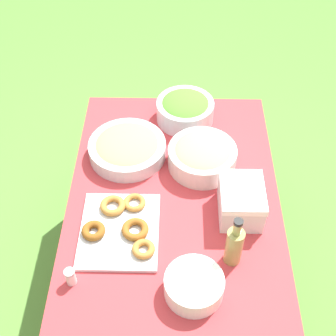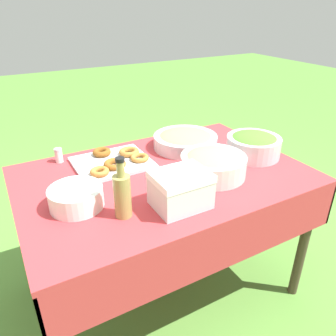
{
  "view_description": "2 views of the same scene",
  "coord_description": "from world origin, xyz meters",
  "px_view_note": "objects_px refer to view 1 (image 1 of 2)",
  "views": [
    {
      "loc": [
        -1.27,
        -0.0,
        2.3
      ],
      "look_at": [
        0.07,
        0.02,
        0.86
      ],
      "focal_mm": 50.0,
      "sensor_mm": 36.0,
      "label": 1
    },
    {
      "loc": [
        -0.66,
        -1.22,
        1.48
      ],
      "look_at": [
        0.01,
        -0.03,
        0.78
      ],
      "focal_mm": 35.0,
      "sensor_mm": 36.0,
      "label": 2
    }
  ],
  "objects_px": {
    "olive_oil_bottle": "(233,245)",
    "bread_bowl": "(127,148)",
    "pasta_bowl": "(201,155)",
    "salad_bowl": "(184,109)",
    "donut_platter": "(120,227)",
    "cooler_box": "(240,201)",
    "plate_stack": "(193,286)"
  },
  "relations": [
    {
      "from": "pasta_bowl",
      "to": "plate_stack",
      "type": "xyz_separation_m",
      "value": [
        -0.64,
        0.05,
        -0.02
      ]
    },
    {
      "from": "salad_bowl",
      "to": "pasta_bowl",
      "type": "xyz_separation_m",
      "value": [
        -0.32,
        -0.08,
        -0.0
      ]
    },
    {
      "from": "pasta_bowl",
      "to": "olive_oil_bottle",
      "type": "xyz_separation_m",
      "value": [
        -0.5,
        -0.1,
        0.03
      ]
    },
    {
      "from": "plate_stack",
      "to": "cooler_box",
      "type": "bearing_deg",
      "value": -28.2
    },
    {
      "from": "plate_stack",
      "to": "olive_oil_bottle",
      "type": "bearing_deg",
      "value": -46.88
    },
    {
      "from": "plate_stack",
      "to": "olive_oil_bottle",
      "type": "height_order",
      "value": "olive_oil_bottle"
    },
    {
      "from": "olive_oil_bottle",
      "to": "cooler_box",
      "type": "bearing_deg",
      "value": -11.71
    },
    {
      "from": "salad_bowl",
      "to": "cooler_box",
      "type": "relative_size",
      "value": 1.29
    },
    {
      "from": "salad_bowl",
      "to": "cooler_box",
      "type": "xyz_separation_m",
      "value": [
        -0.59,
        -0.22,
        0.01
      ]
    },
    {
      "from": "salad_bowl",
      "to": "plate_stack",
      "type": "bearing_deg",
      "value": -178.36
    },
    {
      "from": "plate_stack",
      "to": "cooler_box",
      "type": "relative_size",
      "value": 0.99
    },
    {
      "from": "pasta_bowl",
      "to": "bread_bowl",
      "type": "distance_m",
      "value": 0.35
    },
    {
      "from": "salad_bowl",
      "to": "pasta_bowl",
      "type": "distance_m",
      "value": 0.32
    },
    {
      "from": "pasta_bowl",
      "to": "cooler_box",
      "type": "distance_m",
      "value": 0.31
    },
    {
      "from": "olive_oil_bottle",
      "to": "bread_bowl",
      "type": "bearing_deg",
      "value": 38.68
    },
    {
      "from": "donut_platter",
      "to": "cooler_box",
      "type": "xyz_separation_m",
      "value": [
        0.1,
        -0.49,
        0.06
      ]
    },
    {
      "from": "salad_bowl",
      "to": "donut_platter",
      "type": "xyz_separation_m",
      "value": [
        -0.68,
        0.26,
        -0.05
      ]
    },
    {
      "from": "pasta_bowl",
      "to": "cooler_box",
      "type": "xyz_separation_m",
      "value": [
        -0.27,
        -0.15,
        0.01
      ]
    },
    {
      "from": "pasta_bowl",
      "to": "cooler_box",
      "type": "height_order",
      "value": "cooler_box"
    },
    {
      "from": "donut_platter",
      "to": "plate_stack",
      "type": "bearing_deg",
      "value": -132.97
    },
    {
      "from": "salad_bowl",
      "to": "olive_oil_bottle",
      "type": "height_order",
      "value": "olive_oil_bottle"
    },
    {
      "from": "salad_bowl",
      "to": "olive_oil_bottle",
      "type": "bearing_deg",
      "value": -167.7
    },
    {
      "from": "salad_bowl",
      "to": "cooler_box",
      "type": "bearing_deg",
      "value": -159.04
    },
    {
      "from": "donut_platter",
      "to": "olive_oil_bottle",
      "type": "xyz_separation_m",
      "value": [
        -0.13,
        -0.44,
        0.08
      ]
    },
    {
      "from": "olive_oil_bottle",
      "to": "cooler_box",
      "type": "relative_size",
      "value": 1.12
    },
    {
      "from": "plate_stack",
      "to": "cooler_box",
      "type": "height_order",
      "value": "cooler_box"
    },
    {
      "from": "salad_bowl",
      "to": "bread_bowl",
      "type": "height_order",
      "value": "salad_bowl"
    },
    {
      "from": "donut_platter",
      "to": "olive_oil_bottle",
      "type": "distance_m",
      "value": 0.46
    },
    {
      "from": "bread_bowl",
      "to": "plate_stack",
      "type": "bearing_deg",
      "value": -157.04
    },
    {
      "from": "cooler_box",
      "to": "olive_oil_bottle",
      "type": "bearing_deg",
      "value": 168.29
    },
    {
      "from": "pasta_bowl",
      "to": "cooler_box",
      "type": "bearing_deg",
      "value": -151.08
    },
    {
      "from": "olive_oil_bottle",
      "to": "bread_bowl",
      "type": "xyz_separation_m",
      "value": [
        0.56,
        0.44,
        -0.05
      ]
    }
  ]
}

